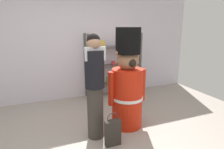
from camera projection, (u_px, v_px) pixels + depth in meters
The scene contains 6 objects.
ground_plane at pixel (106, 141), 3.13m from camera, with size 6.40×6.40×0.00m, color #9E9389.
back_wall at pixel (73, 45), 4.79m from camera, with size 6.40×0.12×2.60m, color silver.
merchandise_shelf at pixel (114, 65), 5.07m from camera, with size 1.43×0.35×1.58m.
teddy_bear_guard at pixel (127, 84), 3.43m from camera, with size 0.71×0.55×1.74m.
person_shopper at pixel (95, 85), 3.05m from camera, with size 0.31×0.30×1.66m.
shopping_bag at pixel (113, 132), 2.99m from camera, with size 0.24×0.11×0.53m.
Camera 1 is at (-0.96, -2.62, 1.78)m, focal length 31.89 mm.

